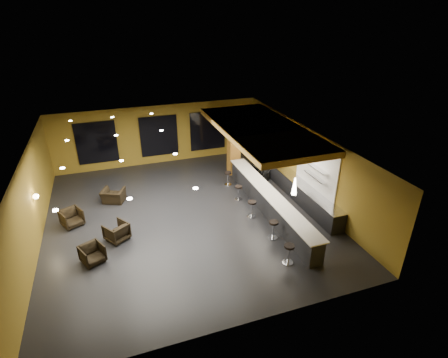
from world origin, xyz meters
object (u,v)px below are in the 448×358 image
object	(u,v)px
bar_stool_1	(273,227)
pendant_0	(295,186)
bar_stool_3	(239,191)
column	(234,144)
prep_counter	(302,193)
staff_b	(257,165)
bar_stool_2	(252,207)
bar_stool_4	(228,177)
armchair_b	(117,232)
staff_a	(265,174)
pendant_2	(245,143)
pendant_1	(266,162)
armchair_d	(113,196)
armchair_c	(72,218)
staff_c	(266,163)
bar_counter	(269,203)
armchair_a	(92,254)
bar_stool_0	(289,252)

from	to	relation	value
bar_stool_1	pendant_0	bearing A→B (deg)	-13.02
pendant_0	bar_stool_3	xyz separation A→B (m)	(-0.86, 3.62, -1.88)
column	bar_stool_1	xyz separation A→B (m)	(-0.69, -6.44, -1.24)
prep_counter	staff_b	size ratio (longest dim) A/B	3.80
bar_stool_2	bar_stool_3	bearing A→B (deg)	89.63
pendant_0	bar_stool_4	world-z (taller)	pendant_0
staff_b	armchair_b	size ratio (longest dim) A/B	1.89
armchair_b	bar_stool_3	size ratio (longest dim) A/B	1.14
staff_a	bar_stool_1	bearing A→B (deg)	-115.67
pendant_2	bar_stool_4	bearing A→B (deg)	160.89
pendant_1	staff_a	xyz separation A→B (m)	(0.84, 1.74, -1.49)
bar_stool_2	bar_stool_4	size ratio (longest dim) A/B	1.04
armchair_d	bar_stool_1	xyz separation A→B (m)	(5.98, -5.23, 0.17)
pendant_0	column	bearing A→B (deg)	90.00
armchair_c	staff_c	bearing A→B (deg)	-17.99
staff_a	bar_stool_3	xyz separation A→B (m)	(-1.70, -0.62, -0.39)
bar_stool_1	pendant_1	bearing A→B (deg)	73.56
pendant_2	staff_c	world-z (taller)	pendant_2
column	armchair_c	size ratio (longest dim) A/B	4.23
column	pendant_2	xyz separation A→B (m)	(0.00, -1.60, 0.60)
bar_counter	armchair_a	distance (m)	7.72
bar_counter	staff_b	distance (m)	3.61
pendant_1	bar_stool_1	bearing A→B (deg)	-106.44
staff_c	bar_stool_2	xyz separation A→B (m)	(-2.25, -3.38, -0.42)
pendant_1	armchair_d	size ratio (longest dim) A/B	0.69
prep_counter	bar_stool_0	xyz separation A→B (m)	(-2.87, -3.94, 0.08)
pendant_1	bar_stool_4	size ratio (longest dim) A/B	0.94
armchair_d	bar_stool_2	world-z (taller)	bar_stool_2
bar_stool_2	armchair_c	bearing A→B (deg)	165.98
armchair_a	bar_stool_0	world-z (taller)	bar_stool_0
staff_c	armchair_d	xyz separation A→B (m)	(-8.05, 0.06, -0.59)
pendant_0	bar_stool_0	bearing A→B (deg)	-120.97
staff_b	bar_stool_2	size ratio (longest dim) A/B	2.03
armchair_b	bar_stool_3	world-z (taller)	armchair_b
staff_b	bar_stool_0	xyz separation A→B (m)	(-1.80, -6.92, -0.28)
prep_counter	column	distance (m)	4.75
bar_counter	prep_counter	size ratio (longest dim) A/B	1.33
staff_a	bar_stool_3	distance (m)	1.85
column	bar_stool_2	bearing A→B (deg)	-100.57
armchair_b	column	bearing A→B (deg)	179.99
prep_counter	bar_stool_0	world-z (taller)	prep_counter
armchair_a	bar_stool_2	bearing A→B (deg)	-17.36
bar_counter	armchair_a	world-z (taller)	bar_counter
prep_counter	staff_b	distance (m)	3.18
pendant_0	pendant_1	world-z (taller)	same
armchair_a	bar_stool_4	xyz separation A→B (m)	(6.85, 4.28, 0.12)
armchair_a	bar_stool_4	bearing A→B (deg)	6.64
bar_stool_0	bar_stool_1	size ratio (longest dim) A/B	1.01
bar_stool_1	bar_stool_3	distance (m)	3.46
bar_counter	armchair_d	size ratio (longest dim) A/B	7.85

